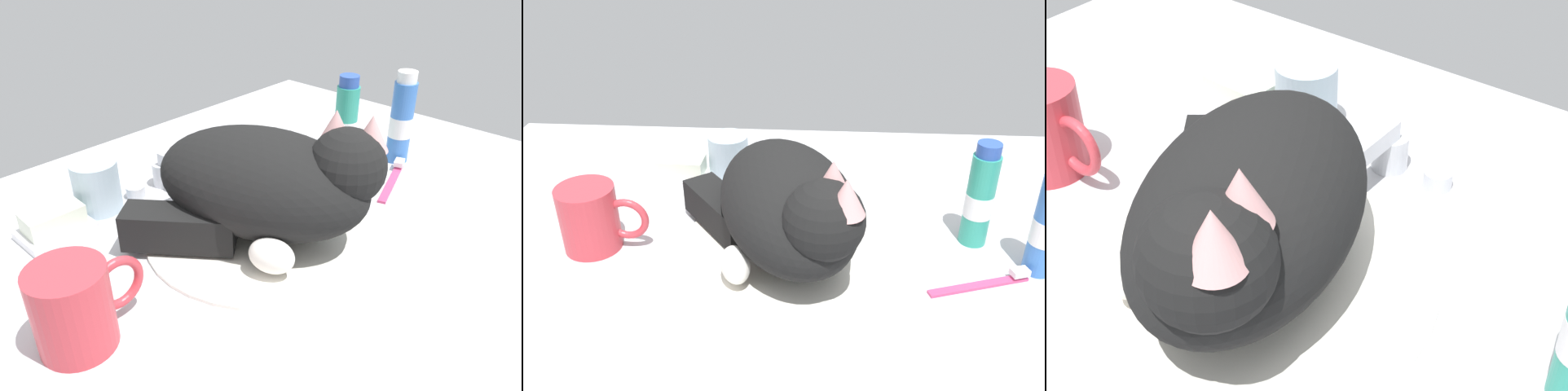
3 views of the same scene
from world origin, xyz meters
TOP-DOWN VIEW (x-y plane):
  - ground_plane at (0.00, 0.00)cm, footprint 110.00×82.50cm
  - sink_basin at (0.00, 0.00)cm, footprint 30.29×30.29cm
  - faucet at (0.00, 18.90)cm, footprint 13.72×11.00cm
  - cat at (0.22, -1.22)cm, footprint 28.25×31.79cm
  - coffee_mug at (-26.27, -0.15)cm, footprint 12.00×7.74cm
  - rinse_cup at (-11.00, 21.32)cm, footprint 6.52×6.52cm
  - soap_dish at (-18.63, 19.73)cm, footprint 9.00×6.40cm
  - soap_bar at (-18.63, 19.73)cm, footprint 7.61×4.66cm
  - toothpaste_bottle at (25.44, 4.58)cm, footprint 3.77×3.77cm
  - toothbrush at (25.01, -5.29)cm, footprint 13.18×5.45cm

SIDE VIEW (x-z plane):
  - ground_plane at x=0.00cm, z-range -3.00..0.00cm
  - sink_basin at x=0.00cm, z-range 0.00..0.99cm
  - toothbrush at x=25.01cm, z-range -0.27..1.33cm
  - soap_dish at x=-18.63cm, z-range 0.00..1.20cm
  - faucet at x=0.00cm, z-range -0.31..5.37cm
  - soap_bar at x=-18.63cm, z-range 1.20..3.93cm
  - rinse_cup at x=-11.00cm, z-range 0.00..7.41cm
  - coffee_mug at x=-26.27cm, z-range 0.00..9.13cm
  - toothpaste_bottle at x=25.44cm, z-range -0.48..14.49cm
  - cat at x=0.22cm, z-range -0.20..16.44cm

